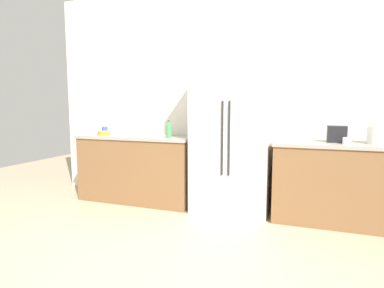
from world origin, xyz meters
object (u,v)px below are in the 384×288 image
(rice_cooker, at_px, (381,131))
(cup_a, at_px, (347,141))
(toaster, at_px, (337,134))
(bowl_a, at_px, (104,133))
(refrigerator, at_px, (232,136))
(bottle_a, at_px, (169,131))
(cup_b, at_px, (105,130))

(rice_cooker, height_order, cup_a, rice_cooker)
(toaster, height_order, bowl_a, toaster)
(refrigerator, relative_size, bottle_a, 8.48)
(bottle_a, bearing_deg, bowl_a, 177.40)
(bottle_a, bearing_deg, cup_a, 0.23)
(toaster, relative_size, rice_cooker, 0.65)
(toaster, bearing_deg, bowl_a, -177.37)
(toaster, xyz_separation_m, rice_cooker, (0.43, -0.03, 0.05))
(toaster, height_order, rice_cooker, rice_cooker)
(toaster, xyz_separation_m, bottle_a, (-1.96, -0.18, -0.00))
(refrigerator, relative_size, bowl_a, 11.39)
(refrigerator, distance_m, rice_cooker, 1.61)
(bowl_a, bearing_deg, toaster, 2.63)
(refrigerator, bearing_deg, cup_b, 176.71)
(cup_b, height_order, bowl_a, cup_b)
(rice_cooker, bearing_deg, cup_a, -156.62)
(toaster, bearing_deg, cup_a, -63.94)
(refrigerator, xyz_separation_m, bowl_a, (-1.81, -0.09, -0.01))
(toaster, height_order, bottle_a, bottle_a)
(toaster, height_order, cup_b, toaster)
(rice_cooker, relative_size, bowl_a, 1.86)
(rice_cooker, bearing_deg, cup_b, 178.52)
(cup_a, relative_size, bowl_a, 0.47)
(rice_cooker, bearing_deg, refrigerator, -179.30)
(toaster, bearing_deg, bottle_a, -174.67)
(bowl_a, bearing_deg, cup_b, 122.49)
(refrigerator, distance_m, cup_b, 1.94)
(cup_b, bearing_deg, rice_cooker, -1.48)
(rice_cooker, height_order, bottle_a, rice_cooker)
(rice_cooker, xyz_separation_m, cup_a, (-0.34, -0.15, -0.11))
(toaster, xyz_separation_m, bowl_a, (-2.98, -0.14, -0.07))
(bottle_a, relative_size, cup_b, 2.12)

